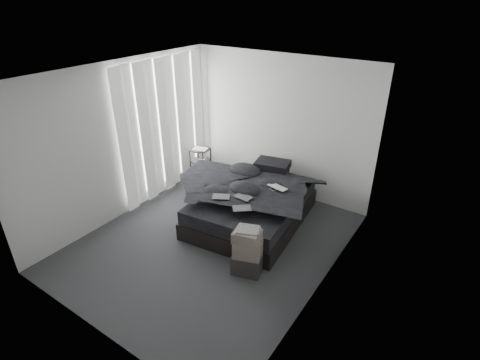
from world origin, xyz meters
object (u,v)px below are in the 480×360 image
Objects in this scene: laptop at (276,184)px; side_stand at (201,165)px; box_lower at (247,263)px; bed at (252,213)px.

side_stand is (-2.01, 0.55, -0.41)m from laptop.
box_lower is (2.27, -1.77, -0.21)m from side_stand.
box_lower reaches higher than bed.
side_stand is 1.81× the size of box_lower.
bed is 1.76m from side_stand.
side_stand is (-1.63, 0.64, 0.22)m from bed.
box_lower is (0.65, -1.13, 0.00)m from bed.
bed is 2.94× the size of side_stand.
side_stand is 2.89m from box_lower.
laptop is 2.12m from side_stand.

